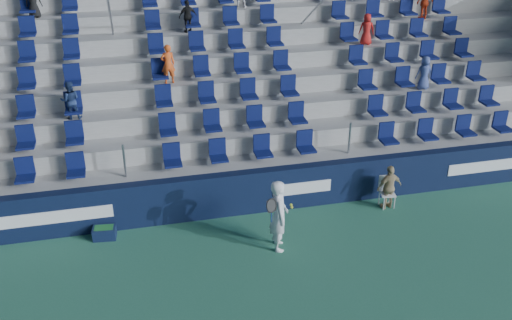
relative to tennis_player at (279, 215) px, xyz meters
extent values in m
plane|color=#307155|center=(-0.42, -1.40, -0.91)|extent=(70.00, 70.00, 0.00)
cube|color=#0D1733|center=(-0.42, 1.75, -0.31)|extent=(24.00, 0.30, 1.20)
cube|color=white|center=(-5.42, 1.59, -0.29)|extent=(3.20, 0.02, 0.34)
cube|color=white|center=(1.08, 1.59, -0.29)|extent=(1.60, 0.02, 0.34)
cube|color=white|center=(6.58, 1.59, -0.29)|extent=(2.40, 0.02, 0.34)
cube|color=#A7A6A1|center=(-0.42, 2.33, -0.31)|extent=(24.00, 0.85, 1.20)
cube|color=#A7A6A1|center=(-0.42, 3.18, -0.06)|extent=(24.00, 0.85, 1.70)
cube|color=#A7A6A1|center=(-0.42, 4.03, 0.19)|extent=(24.00, 0.85, 2.20)
cube|color=#A7A6A1|center=(-0.42, 4.88, 0.44)|extent=(24.00, 0.85, 2.70)
cube|color=#A7A6A1|center=(-0.42, 5.73, 0.69)|extent=(24.00, 0.85, 3.20)
cube|color=#A7A6A1|center=(-0.42, 6.58, 0.94)|extent=(24.00, 0.85, 3.70)
cube|color=#A7A6A1|center=(-0.42, 7.43, 1.19)|extent=(24.00, 0.85, 4.20)
cube|color=#A7A6A1|center=(-0.42, 8.28, 1.44)|extent=(24.00, 0.85, 4.70)
cube|color=#A7A6A1|center=(-0.42, 9.13, 1.69)|extent=(24.00, 0.85, 5.20)
cube|color=#A7A6A1|center=(-0.42, 9.80, 2.19)|extent=(24.00, 0.50, 6.20)
cube|color=#0B1446|center=(-0.42, 2.33, 0.64)|extent=(16.05, 0.50, 0.70)
cube|color=#0B1446|center=(-0.42, 3.18, 1.14)|extent=(16.05, 0.50, 0.70)
cube|color=#0B1446|center=(-0.42, 4.03, 1.64)|extent=(16.05, 0.50, 0.70)
cube|color=#0B1446|center=(-0.42, 4.88, 2.14)|extent=(16.05, 0.50, 0.70)
cube|color=#0B1446|center=(-0.42, 5.73, 2.64)|extent=(16.05, 0.50, 0.70)
cube|color=#0B1446|center=(-0.42, 6.58, 3.14)|extent=(16.05, 0.50, 0.70)
cylinder|color=gray|center=(-3.42, 5.73, 3.44)|extent=(0.06, 7.68, 4.55)
cylinder|color=gray|center=(2.58, 5.73, 3.44)|extent=(0.06, 7.68, 4.55)
imported|color=#3C4C85|center=(5.59, 3.98, 1.80)|extent=(0.52, 0.36, 1.02)
imported|color=navy|center=(-4.68, 3.98, 1.81)|extent=(0.51, 0.41, 1.04)
imported|color=#E4511A|center=(-1.98, 4.83, 2.35)|extent=(0.44, 0.32, 1.12)
imported|color=black|center=(-5.65, 7.38, 3.78)|extent=(0.54, 0.41, 0.99)
imported|color=black|center=(-1.16, 6.53, 3.28)|extent=(0.62, 0.38, 0.98)
imported|color=red|center=(4.36, 5.68, 2.78)|extent=(0.54, 0.43, 0.98)
imported|color=red|center=(6.74, 6.53, 3.34)|extent=(0.69, 0.40, 1.10)
imported|color=silver|center=(0.00, 0.00, 0.00)|extent=(0.52, 0.72, 1.82)
cylinder|color=navy|center=(-0.25, -0.25, 0.15)|extent=(0.03, 0.03, 0.28)
torus|color=black|center=(-0.25, -0.25, 0.45)|extent=(0.30, 0.17, 0.28)
plane|color=#262626|center=(-0.25, -0.25, 0.45)|extent=(0.30, 0.16, 0.29)
sphere|color=#C8D230|center=(0.25, -0.20, 0.30)|extent=(0.07, 0.07, 0.07)
sphere|color=#C8D230|center=(0.25, -0.14, 0.33)|extent=(0.07, 0.07, 0.07)
cube|color=white|center=(3.35, 1.15, -0.51)|extent=(0.43, 0.43, 0.04)
cube|color=white|center=(3.35, 1.34, -0.28)|extent=(0.38, 0.09, 0.47)
cylinder|color=white|center=(3.19, 1.00, -0.72)|extent=(0.03, 0.03, 0.38)
cylinder|color=white|center=(3.50, 1.00, -0.72)|extent=(0.03, 0.03, 0.38)
cylinder|color=white|center=(3.19, 1.31, -0.72)|extent=(0.03, 0.03, 0.38)
cylinder|color=white|center=(3.50, 1.31, -0.72)|extent=(0.03, 0.03, 0.38)
imported|color=tan|center=(3.35, 1.10, -0.28)|extent=(0.77, 0.42, 1.26)
cube|color=#0F1A39|center=(-4.08, 1.35, -0.76)|extent=(0.59, 0.42, 0.30)
cube|color=#1E662D|center=(-4.08, 1.35, -0.69)|extent=(0.48, 0.31, 0.18)
camera|label=1|loc=(-3.11, -10.93, 7.20)|focal=40.00mm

